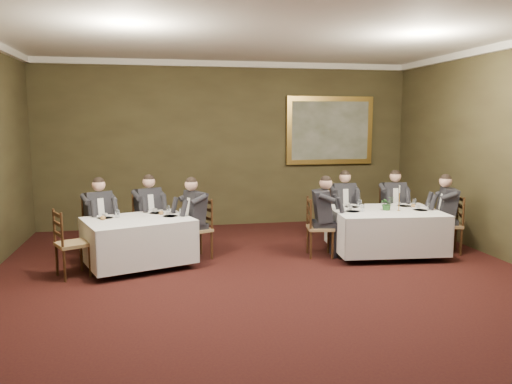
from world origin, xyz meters
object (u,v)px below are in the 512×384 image
object	(u,v)px
chair_sec_backleft	(99,242)
diner_main_backright	(392,214)
table_main	(385,228)
chair_sec_endright	(197,241)
chair_main_endright	(448,236)
diner_sec_backright	(148,223)
chair_main_endleft	(319,239)
diner_sec_endright	(196,228)
chair_main_backleft	(342,227)
table_second	(138,239)
diner_main_backleft	(343,215)
candlestick	(399,201)
diner_sec_backleft	(99,228)
diner_main_endleft	(320,226)
painting	(330,131)
chair_sec_endleft	(72,258)
chair_main_backright	(392,226)
chair_sec_backright	(148,236)
centerpiece	(387,203)
diner_main_endright	(448,223)

from	to	relation	value
chair_sec_backleft	diner_main_backright	bearing A→B (deg)	156.54
table_main	chair_sec_endright	xyz separation A→B (m)	(-3.16, 0.37, -0.17)
chair_main_endright	diner_sec_backright	world-z (taller)	diner_sec_backright
chair_main_endleft	chair_main_endright	bearing A→B (deg)	93.86
chair_sec_backleft	diner_sec_endright	size ratio (longest dim) A/B	0.74
diner_main_backright	chair_sec_backleft	xyz separation A→B (m)	(-5.31, -0.20, -0.23)
chair_sec_backleft	chair_main_backleft	bearing A→B (deg)	158.30
chair_sec_endright	chair_main_endright	bearing A→B (deg)	-119.42
table_second	chair_main_endright	size ratio (longest dim) A/B	1.87
diner_main_backleft	candlestick	size ratio (longest dim) A/B	3.02
chair_main_endright	diner_sec_backright	size ratio (longest dim) A/B	0.74
chair_main_endright	diner_sec_backleft	xyz separation A→B (m)	(-5.88, 0.76, 0.23)
diner_main_backright	diner_main_endleft	xyz separation A→B (m)	(-1.68, -0.76, 0.00)
table_main	chair_main_backleft	xyz separation A→B (m)	(-0.40, 0.96, -0.17)
chair_sec_endright	diner_main_backright	bearing A→B (deg)	-105.54
painting	chair_main_endleft	bearing A→B (deg)	-112.12
chair_main_endright	chair_sec_endleft	xyz separation A→B (m)	(-6.16, -0.18, 0.00)
chair_main_backright	diner_sec_endright	world-z (taller)	diner_sec_endright
chair_main_backright	chair_sec_backright	distance (m)	4.52
diner_main_backright	candlestick	xyz separation A→B (m)	(-0.37, -0.96, 0.42)
diner_main_backleft	chair_main_backright	xyz separation A→B (m)	(0.96, -0.07, -0.23)
centerpiece	diner_sec_backright	bearing A→B (deg)	166.82
chair_main_endleft	chair_sec_backleft	world-z (taller)	same
diner_sec_backleft	chair_sec_endright	xyz separation A→B (m)	(1.59, -0.29, -0.23)
chair_main_endleft	diner_sec_endright	size ratio (longest dim) A/B	0.74
diner_main_backright	diner_main_backleft	bearing A→B (deg)	2.81
diner_main_endright	candlestick	size ratio (longest dim) A/B	3.02
diner_main_backright	diner_sec_backright	size ratio (longest dim) A/B	1.00
chair_main_backleft	diner_main_endleft	distance (m)	1.15
chair_main_endright	chair_sec_backright	xyz separation A→B (m)	(-5.09, 1.04, 0.00)
chair_sec_endleft	centerpiece	size ratio (longest dim) A/B	3.94
table_second	diner_main_endleft	world-z (taller)	diner_main_endleft
table_second	diner_main_endright	xyz separation A→B (m)	(5.21, -0.14, 0.06)
chair_main_backright	chair_sec_endleft	xyz separation A→B (m)	(-5.59, -1.16, 0.00)
table_second	diner_sec_backright	distance (m)	0.90
centerpiece	chair_main_endright	bearing A→B (deg)	-5.19
diner_main_endright	candlestick	world-z (taller)	diner_main_endright
painting	chair_sec_endright	bearing A→B (deg)	-141.40
diner_sec_backright	centerpiece	xyz separation A→B (m)	(3.97, -0.93, 0.38)
chair_sec_backleft	chair_main_endleft	bearing A→B (deg)	145.56
diner_main_backleft	diner_main_endleft	distance (m)	1.11
table_main	diner_main_endright	size ratio (longest dim) A/B	1.42
diner_main_endright	chair_sec_endright	distance (m)	4.31
chair_main_endleft	candlestick	bearing A→B (deg)	90.72
diner_main_endright	centerpiece	distance (m)	1.17
diner_main_backright	diner_main_endright	distance (m)	1.11
chair_sec_endright	painting	bearing A→B (deg)	-74.56
chair_main_backright	chair_main_endleft	xyz separation A→B (m)	(-1.70, -0.77, 0.00)
painting	diner_sec_endright	bearing A→B (deg)	-141.45
chair_sec_backleft	centerpiece	bearing A→B (deg)	146.41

